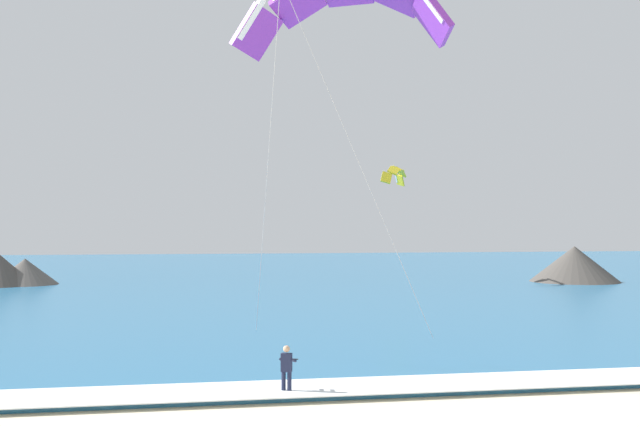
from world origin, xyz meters
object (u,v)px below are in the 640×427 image
object	(u,v)px
kitesurfer	(287,369)
surfboard	(286,397)
kite_distant	(396,174)
kite_primary	(344,6)

from	to	relation	value
kitesurfer	surfboard	bearing A→B (deg)	-114.78
kite_distant	kitesurfer	bearing A→B (deg)	-109.88
surfboard	kite_distant	size ratio (longest dim) A/B	0.32
kitesurfer	kite_primary	world-z (taller)	kite_primary
kite_primary	kite_distant	xyz separation A→B (m)	(12.85, 38.21, -4.15)
kitesurfer	kite_distant	world-z (taller)	kite_distant
surfboard	kitesurfer	world-z (taller)	kitesurfer
kitesurfer	kite_distant	xyz separation A→B (m)	(15.95, 44.10, 9.57)
surfboard	kite_distant	xyz separation A→B (m)	(15.96, 44.12, 10.48)
surfboard	kitesurfer	bearing A→B (deg)	65.22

